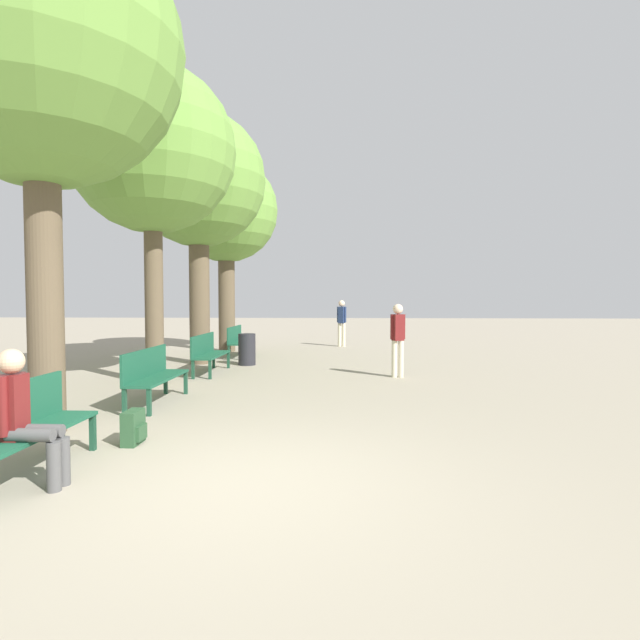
{
  "coord_description": "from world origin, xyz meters",
  "views": [
    {
      "loc": [
        1.03,
        -4.57,
        1.74
      ],
      "look_at": [
        0.57,
        5.29,
        1.32
      ],
      "focal_mm": 28.0,
      "sensor_mm": 36.0,
      "label": 1
    }
  ],
  "objects_px": {
    "bench_row_0": "(20,423)",
    "tree_row_3": "(226,212)",
    "tree_row_1": "(152,151)",
    "trash_bin": "(247,349)",
    "person_seated": "(25,414)",
    "bench_row_3": "(238,339)",
    "tree_row_0": "(39,47)",
    "pedestrian_mid": "(342,320)",
    "pedestrian_near": "(398,335)",
    "backpack": "(134,428)",
    "tree_row_2": "(198,182)",
    "bench_row_1": "(152,372)",
    "bench_row_2": "(208,351)"
  },
  "relations": [
    {
      "from": "pedestrian_near",
      "to": "trash_bin",
      "type": "relative_size",
      "value": 1.97
    },
    {
      "from": "tree_row_0",
      "to": "bench_row_1",
      "type": "bearing_deg",
      "value": 69.07
    },
    {
      "from": "bench_row_1",
      "to": "tree_row_1",
      "type": "relative_size",
      "value": 0.28
    },
    {
      "from": "person_seated",
      "to": "bench_row_3",
      "type": "bearing_deg",
      "value": 91.3
    },
    {
      "from": "bench_row_0",
      "to": "bench_row_3",
      "type": "relative_size",
      "value": 1.0
    },
    {
      "from": "trash_bin",
      "to": "bench_row_1",
      "type": "bearing_deg",
      "value": -97.44
    },
    {
      "from": "bench_row_3",
      "to": "pedestrian_near",
      "type": "bearing_deg",
      "value": -40.86
    },
    {
      "from": "bench_row_1",
      "to": "tree_row_0",
      "type": "relative_size",
      "value": 0.27
    },
    {
      "from": "tree_row_1",
      "to": "trash_bin",
      "type": "bearing_deg",
      "value": 65.87
    },
    {
      "from": "bench_row_0",
      "to": "bench_row_2",
      "type": "distance_m",
      "value": 6.76
    },
    {
      "from": "tree_row_0",
      "to": "tree_row_3",
      "type": "bearing_deg",
      "value": 90.0
    },
    {
      "from": "bench_row_1",
      "to": "tree_row_3",
      "type": "xyz_separation_m",
      "value": [
        -0.69,
        8.22,
        4.03
      ]
    },
    {
      "from": "bench_row_2",
      "to": "pedestrian_near",
      "type": "xyz_separation_m",
      "value": [
        4.36,
        -0.39,
        0.4
      ]
    },
    {
      "from": "pedestrian_near",
      "to": "backpack",
      "type": "bearing_deg",
      "value": -125.21
    },
    {
      "from": "tree_row_1",
      "to": "trash_bin",
      "type": "distance_m",
      "value": 5.37
    },
    {
      "from": "tree_row_0",
      "to": "backpack",
      "type": "relative_size",
      "value": 16.64
    },
    {
      "from": "tree_row_0",
      "to": "backpack",
      "type": "distance_m",
      "value": 4.92
    },
    {
      "from": "bench_row_3",
      "to": "pedestrian_mid",
      "type": "height_order",
      "value": "pedestrian_mid"
    },
    {
      "from": "bench_row_2",
      "to": "backpack",
      "type": "xyz_separation_m",
      "value": [
        0.65,
        -5.64,
        -0.33
      ]
    },
    {
      "from": "tree_row_1",
      "to": "pedestrian_mid",
      "type": "bearing_deg",
      "value": 65.07
    },
    {
      "from": "bench_row_3",
      "to": "person_seated",
      "type": "xyz_separation_m",
      "value": [
        0.24,
        -10.41,
        0.16
      ]
    },
    {
      "from": "bench_row_3",
      "to": "backpack",
      "type": "distance_m",
      "value": 9.05
    },
    {
      "from": "tree_row_2",
      "to": "tree_row_0",
      "type": "bearing_deg",
      "value": -90.0
    },
    {
      "from": "tree_row_1",
      "to": "person_seated",
      "type": "xyz_separation_m",
      "value": [
        0.92,
        -5.56,
        -4.02
      ]
    },
    {
      "from": "tree_row_1",
      "to": "tree_row_3",
      "type": "distance_m",
      "value": 6.31
    },
    {
      "from": "bench_row_3",
      "to": "tree_row_1",
      "type": "xyz_separation_m",
      "value": [
        -0.69,
        -4.85,
        4.17
      ]
    },
    {
      "from": "bench_row_0",
      "to": "tree_row_0",
      "type": "height_order",
      "value": "tree_row_0"
    },
    {
      "from": "bench_row_3",
      "to": "tree_row_1",
      "type": "relative_size",
      "value": 0.28
    },
    {
      "from": "bench_row_0",
      "to": "tree_row_3",
      "type": "height_order",
      "value": "tree_row_3"
    },
    {
      "from": "bench_row_0",
      "to": "bench_row_2",
      "type": "xyz_separation_m",
      "value": [
        0.0,
        6.76,
        0.0
      ]
    },
    {
      "from": "bench_row_2",
      "to": "backpack",
      "type": "relative_size",
      "value": 4.46
    },
    {
      "from": "tree_row_3",
      "to": "pedestrian_mid",
      "type": "xyz_separation_m",
      "value": [
        3.78,
        1.83,
        -3.59
      ]
    },
    {
      "from": "bench_row_0",
      "to": "pedestrian_near",
      "type": "height_order",
      "value": "pedestrian_near"
    },
    {
      "from": "bench_row_3",
      "to": "pedestrian_near",
      "type": "xyz_separation_m",
      "value": [
        4.36,
        -3.77,
        0.4
      ]
    },
    {
      "from": "tree_row_0",
      "to": "tree_row_3",
      "type": "distance_m",
      "value": 10.02
    },
    {
      "from": "bench_row_0",
      "to": "tree_row_3",
      "type": "relative_size",
      "value": 0.29
    },
    {
      "from": "bench_row_2",
      "to": "tree_row_0",
      "type": "bearing_deg",
      "value": -97.55
    },
    {
      "from": "bench_row_1",
      "to": "bench_row_2",
      "type": "distance_m",
      "value": 3.38
    },
    {
      "from": "bench_row_3",
      "to": "tree_row_3",
      "type": "bearing_deg",
      "value": 115.22
    },
    {
      "from": "bench_row_1",
      "to": "trash_bin",
      "type": "height_order",
      "value": "bench_row_1"
    },
    {
      "from": "bench_row_2",
      "to": "tree_row_0",
      "type": "distance_m",
      "value": 6.82
    },
    {
      "from": "bench_row_2",
      "to": "trash_bin",
      "type": "height_order",
      "value": "bench_row_2"
    },
    {
      "from": "bench_row_0",
      "to": "tree_row_1",
      "type": "height_order",
      "value": "tree_row_1"
    },
    {
      "from": "pedestrian_mid",
      "to": "pedestrian_near",
      "type": "bearing_deg",
      "value": -79.86
    },
    {
      "from": "person_seated",
      "to": "trash_bin",
      "type": "distance_m",
      "value": 8.52
    },
    {
      "from": "tree_row_1",
      "to": "backpack",
      "type": "height_order",
      "value": "tree_row_1"
    },
    {
      "from": "bench_row_3",
      "to": "person_seated",
      "type": "bearing_deg",
      "value": -88.7
    },
    {
      "from": "pedestrian_near",
      "to": "person_seated",
      "type": "bearing_deg",
      "value": -121.83
    },
    {
      "from": "pedestrian_near",
      "to": "pedestrian_mid",
      "type": "xyz_separation_m",
      "value": [
        -1.26,
        7.06,
        0.03
      ]
    },
    {
      "from": "pedestrian_mid",
      "to": "person_seated",
      "type": "bearing_deg",
      "value": -101.8
    }
  ]
}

